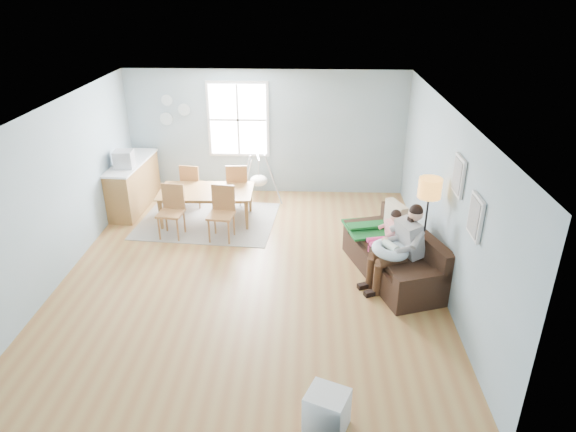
{
  "coord_description": "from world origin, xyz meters",
  "views": [
    {
      "loc": [
        0.9,
        -7.27,
        4.42
      ],
      "look_at": [
        0.61,
        0.03,
        1.0
      ],
      "focal_mm": 32.0,
      "sensor_mm": 36.0,
      "label": 1
    }
  ],
  "objects_px": {
    "sofa": "(396,259)",
    "floor_lamp": "(429,197)",
    "father": "(400,245)",
    "dining_table": "(207,206)",
    "counter": "(134,184)",
    "monitor": "(124,159)",
    "chair_sw": "(172,207)",
    "chair_se": "(222,209)",
    "chair_nw": "(192,183)",
    "baby_swing": "(259,180)",
    "storage_cube": "(326,410)",
    "chair_ne": "(237,183)",
    "toddler": "(389,231)"
  },
  "relations": [
    {
      "from": "father",
      "to": "dining_table",
      "type": "distance_m",
      "value": 4.08
    },
    {
      "from": "sofa",
      "to": "storage_cube",
      "type": "height_order",
      "value": "sofa"
    },
    {
      "from": "sofa",
      "to": "chair_se",
      "type": "bearing_deg",
      "value": 157.93
    },
    {
      "from": "counter",
      "to": "monitor",
      "type": "distance_m",
      "value": 0.75
    },
    {
      "from": "toddler",
      "to": "counter",
      "type": "bearing_deg",
      "value": 154.42
    },
    {
      "from": "toddler",
      "to": "sofa",
      "type": "bearing_deg",
      "value": -50.29
    },
    {
      "from": "floor_lamp",
      "to": "chair_sw",
      "type": "bearing_deg",
      "value": 162.56
    },
    {
      "from": "toddler",
      "to": "chair_nw",
      "type": "xyz_separation_m",
      "value": [
        -3.72,
        2.42,
        -0.18
      ]
    },
    {
      "from": "chair_ne",
      "to": "monitor",
      "type": "xyz_separation_m",
      "value": [
        -2.17,
        -0.33,
        0.61
      ]
    },
    {
      "from": "sofa",
      "to": "dining_table",
      "type": "bearing_deg",
      "value": 151.01
    },
    {
      "from": "dining_table",
      "to": "chair_nw",
      "type": "xyz_separation_m",
      "value": [
        -0.43,
        0.69,
        0.22
      ]
    },
    {
      "from": "dining_table",
      "to": "monitor",
      "type": "height_order",
      "value": "monitor"
    },
    {
      "from": "chair_se",
      "to": "chair_ne",
      "type": "xyz_separation_m",
      "value": [
        0.11,
        1.29,
        -0.01
      ]
    },
    {
      "from": "chair_nw",
      "to": "chair_ne",
      "type": "bearing_deg",
      "value": -4.94
    },
    {
      "from": "storage_cube",
      "to": "chair_sw",
      "type": "xyz_separation_m",
      "value": [
        -2.73,
        4.47,
        0.33
      ]
    },
    {
      "from": "sofa",
      "to": "chair_sw",
      "type": "distance_m",
      "value": 4.16
    },
    {
      "from": "father",
      "to": "floor_lamp",
      "type": "xyz_separation_m",
      "value": [
        0.41,
        0.26,
        0.69
      ]
    },
    {
      "from": "chair_sw",
      "to": "monitor",
      "type": "distance_m",
      "value": 1.55
    },
    {
      "from": "storage_cube",
      "to": "monitor",
      "type": "height_order",
      "value": "monitor"
    },
    {
      "from": "chair_sw",
      "to": "chair_se",
      "type": "relative_size",
      "value": 0.98
    },
    {
      "from": "toddler",
      "to": "baby_swing",
      "type": "bearing_deg",
      "value": 128.79
    },
    {
      "from": "floor_lamp",
      "to": "counter",
      "type": "xyz_separation_m",
      "value": [
        -5.43,
        2.58,
        -0.9
      ]
    },
    {
      "from": "sofa",
      "to": "chair_se",
      "type": "distance_m",
      "value": 3.25
    },
    {
      "from": "chair_sw",
      "to": "father",
      "type": "bearing_deg",
      "value": -22.44
    },
    {
      "from": "father",
      "to": "dining_table",
      "type": "xyz_separation_m",
      "value": [
        -3.39,
        2.22,
        -0.41
      ]
    },
    {
      "from": "chair_sw",
      "to": "baby_swing",
      "type": "distance_m",
      "value": 2.33
    },
    {
      "from": "chair_se",
      "to": "monitor",
      "type": "xyz_separation_m",
      "value": [
        -2.06,
        0.96,
        0.6
      ]
    },
    {
      "from": "sofa",
      "to": "toddler",
      "type": "xyz_separation_m",
      "value": [
        -0.13,
        0.16,
        0.42
      ]
    },
    {
      "from": "dining_table",
      "to": "chair_nw",
      "type": "bearing_deg",
      "value": 120.19
    },
    {
      "from": "chair_se",
      "to": "baby_swing",
      "type": "height_order",
      "value": "chair_se"
    },
    {
      "from": "toddler",
      "to": "floor_lamp",
      "type": "height_order",
      "value": "floor_lamp"
    },
    {
      "from": "father",
      "to": "dining_table",
      "type": "height_order",
      "value": "father"
    },
    {
      "from": "floor_lamp",
      "to": "chair_sw",
      "type": "xyz_separation_m",
      "value": [
        -4.32,
        1.36,
        -0.85
      ]
    },
    {
      "from": "chair_nw",
      "to": "toddler",
      "type": "bearing_deg",
      "value": -33.11
    },
    {
      "from": "floor_lamp",
      "to": "chair_nw",
      "type": "distance_m",
      "value": 5.07
    },
    {
      "from": "chair_nw",
      "to": "monitor",
      "type": "relative_size",
      "value": 2.47
    },
    {
      "from": "counter",
      "to": "chair_nw",
      "type": "bearing_deg",
      "value": 3.25
    },
    {
      "from": "floor_lamp",
      "to": "counter",
      "type": "bearing_deg",
      "value": 154.56
    },
    {
      "from": "sofa",
      "to": "floor_lamp",
      "type": "height_order",
      "value": "floor_lamp"
    },
    {
      "from": "father",
      "to": "chair_se",
      "type": "relative_size",
      "value": 1.36
    },
    {
      "from": "father",
      "to": "counter",
      "type": "bearing_deg",
      "value": 150.5
    },
    {
      "from": "storage_cube",
      "to": "monitor",
      "type": "relative_size",
      "value": 1.4
    },
    {
      "from": "chair_sw",
      "to": "chair_se",
      "type": "xyz_separation_m",
      "value": [
        0.94,
        -0.07,
        0.02
      ]
    },
    {
      "from": "floor_lamp",
      "to": "chair_sw",
      "type": "relative_size",
      "value": 1.74
    },
    {
      "from": "storage_cube",
      "to": "baby_swing",
      "type": "relative_size",
      "value": 0.5
    },
    {
      "from": "counter",
      "to": "baby_swing",
      "type": "bearing_deg",
      "value": 13.26
    },
    {
      "from": "monitor",
      "to": "baby_swing",
      "type": "xyz_separation_m",
      "value": [
        2.55,
        0.94,
        -0.76
      ]
    },
    {
      "from": "dining_table",
      "to": "chair_ne",
      "type": "height_order",
      "value": "chair_ne"
    },
    {
      "from": "floor_lamp",
      "to": "chair_se",
      "type": "relative_size",
      "value": 1.7
    },
    {
      "from": "storage_cube",
      "to": "chair_ne",
      "type": "xyz_separation_m",
      "value": [
        -1.68,
        5.68,
        0.34
      ]
    }
  ]
}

